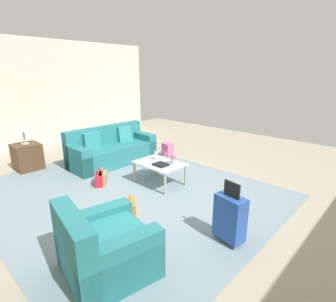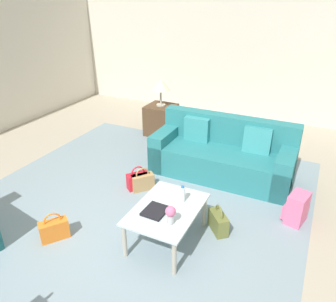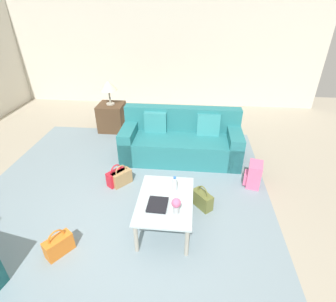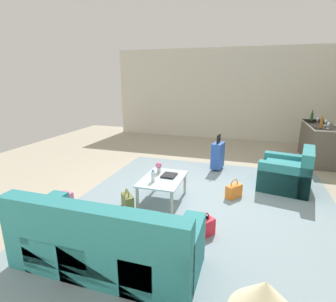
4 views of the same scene
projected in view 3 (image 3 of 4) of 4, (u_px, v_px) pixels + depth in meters
name	position (u px, v px, depth m)	size (l,w,h in m)	color
ground_plane	(121.00, 247.00, 3.16)	(12.00, 12.00, 0.00)	#A89E89
wall_right	(165.00, 45.00, 6.72)	(0.12, 8.00, 3.10)	beige
area_rug	(118.00, 211.00, 3.69)	(5.20, 4.40, 0.01)	gray
couch	(181.00, 141.00, 4.83)	(0.85, 2.12, 0.89)	teal
coffee_table	(165.00, 203.00, 3.27)	(0.96, 0.68, 0.44)	silver
water_bottle	(175.00, 184.00, 3.35)	(0.06, 0.06, 0.20)	silver
coffee_table_book	(157.00, 205.00, 3.13)	(0.27, 0.24, 0.03)	black
flower_vase	(176.00, 205.00, 2.97)	(0.11, 0.11, 0.21)	#B2B7BC
side_table	(112.00, 117.00, 5.84)	(0.55, 0.55, 0.60)	#513823
table_lamp	(108.00, 86.00, 5.49)	(0.37, 0.37, 0.52)	#ADA899
handbag_tan	(122.00, 177.00, 4.16)	(0.33, 0.32, 0.36)	tan
handbag_olive	(202.00, 199.00, 3.71)	(0.33, 0.32, 0.36)	olive
handbag_red	(117.00, 177.00, 4.18)	(0.34, 0.30, 0.36)	red
handbag_orange	(59.00, 245.00, 3.02)	(0.34, 0.30, 0.36)	orange
backpack_pink	(254.00, 175.00, 4.11)	(0.34, 0.30, 0.40)	pink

